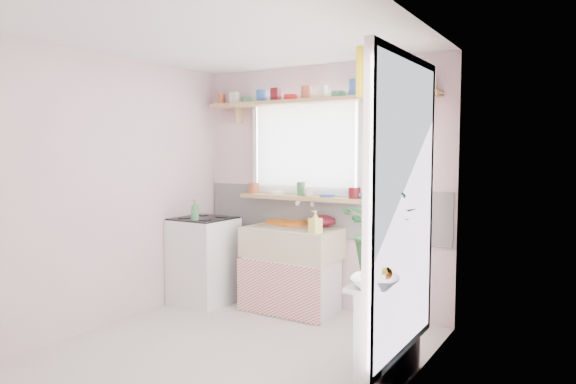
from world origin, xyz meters
The scene contains 19 objects.
room centered at (0.66, 0.86, 1.37)m, with size 3.20×3.20×3.20m.
sink_unit centered at (-0.15, 1.29, 0.43)m, with size 0.95×0.65×1.11m.
cooker centered at (-1.10, 1.05, 0.46)m, with size 0.58×0.58×0.93m.
radiator_ledge centered at (1.30, 0.20, 0.40)m, with size 0.22×0.95×0.78m.
windowsill centered at (-0.15, 1.48, 1.14)m, with size 1.40×0.22×0.04m, color tan.
pine_shelf centered at (0.00, 1.47, 2.12)m, with size 2.52×0.24×0.04m, color tan.
shelf_crockery centered at (0.00, 1.47, 2.20)m, with size 2.47×0.11×0.12m.
sill_crockery centered at (-0.15, 1.48, 1.22)m, with size 1.35×0.11×0.12m.
dish_tray centered at (-0.33, 1.50, 0.87)m, with size 0.38×0.28×0.04m, color orange.
colander centered at (0.09, 1.50, 0.91)m, with size 0.27×0.27×0.12m, color #570E1C.
jade_plant centered at (1.21, 0.26, 1.07)m, with size 0.52×0.45×0.58m, color #245A28.
fruit_bowl centered at (1.33, -0.17, 0.81)m, with size 0.30×0.30×0.07m, color white.
herb_pot centered at (1.21, 0.37, 0.87)m, with size 0.10×0.07×0.19m, color #2A6729.
soap_bottle_sink centered at (0.22, 1.10, 0.96)m, with size 0.10×0.10×0.22m, color #F7E56E.
sill_cup centered at (-0.02, 1.42, 1.21)m, with size 0.12×0.12×0.09m, color beige.
sill_bowl centered at (0.47, 1.54, 1.19)m, with size 0.17×0.17×0.05m, color #30669F.
shelf_vase centered at (0.82, 1.53, 2.22)m, with size 0.15×0.15×0.16m, color #B46737.
cooker_bottle centered at (-1.02, 0.83, 1.02)m, with size 0.08×0.08×0.22m, color #408049.
fruit centered at (1.34, -0.16, 0.87)m, with size 0.20×0.14×0.10m.
Camera 1 is at (2.49, -3.08, 1.61)m, focal length 32.00 mm.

